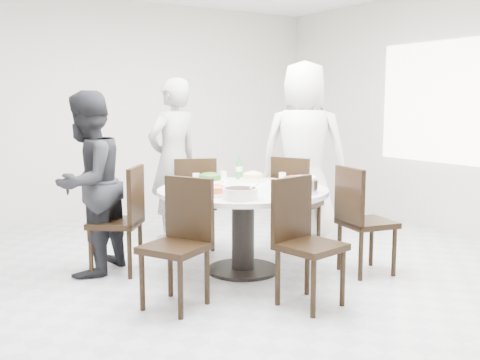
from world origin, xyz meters
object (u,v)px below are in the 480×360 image
chair_nw (115,220)px  beverage_bottle (239,167)px  chair_sw (175,245)px  chair_s (311,243)px  chair_se (367,220)px  dining_table (243,230)px  diner_left (88,184)px  soup_bowl (240,194)px  rice_bowl (303,186)px  diner_right (304,151)px  chair_ne (298,201)px  diner_middle (173,160)px  chair_n (194,203)px

chair_nw → beverage_bottle: size_ratio=4.12×
chair_sw → chair_s: (0.87, -0.50, 0.00)m
chair_se → dining_table: bearing=66.0°
diner_left → soup_bowl: size_ratio=5.73×
dining_table → rice_bowl: 0.69m
diner_left → rice_bowl: size_ratio=6.34×
diner_right → chair_se: bearing=121.8°
diner_right → rice_bowl: diner_right is taller
chair_ne → diner_middle: diner_middle is taller
rice_bowl → chair_sw: bearing=-177.9°
rice_bowl → soup_bowl: 0.62m
chair_sw → beverage_bottle: 1.63m
chair_sw → soup_bowl: (0.60, 0.05, 0.32)m
chair_sw → beverage_bottle: bearing=102.3°
diner_middle → beverage_bottle: 0.89m
chair_ne → beverage_bottle: (-0.66, 0.09, 0.39)m
dining_table → soup_bowl: bearing=-124.6°
chair_s → beverage_bottle: size_ratio=4.12×
chair_ne → chair_nw: bearing=60.2°
chair_nw → chair_ne: bearing=124.1°
diner_middle → diner_left: diner_middle is taller
soup_bowl → chair_se: bearing=-8.5°
chair_sw → diner_right: size_ratio=0.49×
chair_ne → chair_sw: 2.08m
chair_nw → chair_se: same height
diner_right → soup_bowl: diner_right is taller
diner_middle → diner_left: 1.35m
diner_right → beverage_bottle: (-0.92, -0.15, -0.11)m
chair_ne → chair_n: bearing=35.3°
diner_right → diner_left: (-2.40, -0.02, -0.17)m
diner_middle → beverage_bottle: size_ratio=7.62×
chair_sw → dining_table: bearing=90.0°
diner_middle → chair_ne: bearing=122.8°
chair_s → rice_bowl: 0.72m
chair_se → diner_right: 1.43m
chair_ne → beverage_bottle: beverage_bottle is taller
soup_bowl → chair_ne: bearing=35.2°
chair_nw → chair_s: bearing=68.6°
diner_middle → chair_n: bearing=80.7°
chair_n → diner_middle: size_ratio=0.54×
soup_bowl → beverage_bottle: bearing=58.6°
dining_table → chair_s: 0.99m
diner_middle → soup_bowl: bearing=66.9°
chair_s → diner_middle: 2.39m
chair_ne → diner_middle: 1.40m
chair_nw → chair_n: bearing=149.5°
chair_n → diner_right: (1.21, -0.27, 0.50)m
chair_n → diner_middle: diner_middle is taller
dining_table → diner_right: diner_right is taller
chair_sw → diner_right: 2.47m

